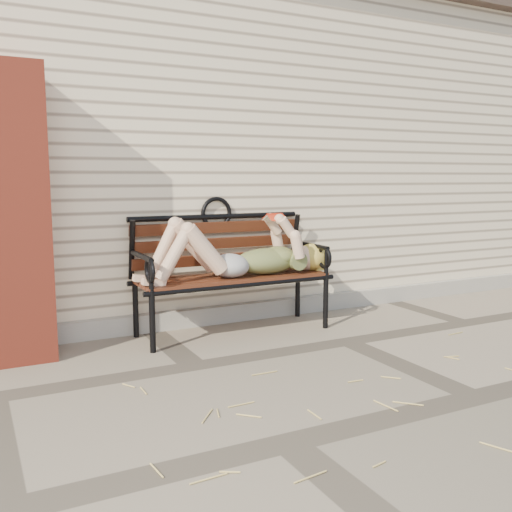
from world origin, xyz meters
TOP-DOWN VIEW (x-y plane):
  - ground at (0.00, 0.00)m, footprint 80.00×80.00m
  - house_wall at (0.00, 3.00)m, footprint 8.00×4.00m
  - house_roof at (0.00, 3.00)m, footprint 8.30×4.30m
  - foundation_strip at (0.00, 0.97)m, footprint 8.00×0.10m
  - brick_pillar at (-2.30, 0.75)m, footprint 0.50×0.50m
  - garden_bench at (-0.67, 0.74)m, footprint 1.69×0.67m
  - reading_woman at (-0.66, 0.61)m, footprint 1.59×0.36m
  - straw_scatter at (-0.21, -0.89)m, footprint 2.96×1.70m

SIDE VIEW (x-z plane):
  - ground at x=0.00m, z-range 0.00..0.00m
  - straw_scatter at x=-0.21m, z-range 0.00..0.01m
  - foundation_strip at x=0.00m, z-range 0.00..0.15m
  - garden_bench at x=-0.67m, z-range 0.07..1.16m
  - reading_woman at x=-0.66m, z-range 0.40..0.90m
  - brick_pillar at x=-2.30m, z-range 0.00..2.00m
  - house_wall at x=0.00m, z-range 0.00..3.00m
  - house_roof at x=0.00m, z-range 3.00..3.30m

